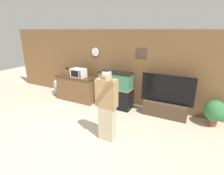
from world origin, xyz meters
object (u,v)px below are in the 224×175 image
potted_plant (215,111)px  tv_on_stand (165,105)px  aquarium_on_stand (116,90)px  person_standing (106,104)px  microwave (79,73)px  trash_bin (57,87)px  knife_block (67,72)px  counter_island (77,88)px

potted_plant → tv_on_stand: bearing=-178.0°
aquarium_on_stand → tv_on_stand: size_ratio=0.80×
aquarium_on_stand → person_standing: 1.92m
microwave → trash_bin: size_ratio=0.85×
tv_on_stand → knife_block: bearing=-177.5°
aquarium_on_stand → trash_bin: 2.79m
knife_block → aquarium_on_stand: (2.05, 0.08, -0.43)m
knife_block → person_standing: (2.68, -1.71, -0.10)m
knife_block → potted_plant: size_ratio=0.41×
counter_island → trash_bin: bearing=172.9°
aquarium_on_stand → knife_block: bearing=-177.9°
microwave → knife_block: microwave is taller
knife_block → trash_bin: (-0.72, 0.12, -0.73)m
microwave → tv_on_stand: 3.20m
microwave → aquarium_on_stand: (1.45, 0.13, -0.47)m
person_standing → trash_bin: size_ratio=2.94×
microwave → potted_plant: microwave is taller
counter_island → knife_block: bearing=176.9°
tv_on_stand → person_standing: 2.21m
person_standing → potted_plant: 3.08m
counter_island → person_standing: 2.83m
counter_island → person_standing: size_ratio=0.85×
knife_block → tv_on_stand: bearing=2.5°
microwave → person_standing: (2.08, -1.65, -0.15)m
knife_block → tv_on_stand: tv_on_stand is taller
microwave → potted_plant: 4.50m
potted_plant → trash_bin: (-5.76, -0.08, -0.13)m
aquarium_on_stand → potted_plant: 3.00m
knife_block → counter_island: bearing=-3.1°
aquarium_on_stand → person_standing: person_standing is taller
person_standing → microwave: bearing=141.5°
knife_block → person_standing: bearing=-32.5°
knife_block → person_standing: person_standing is taller
aquarium_on_stand → person_standing: (0.64, -1.79, 0.32)m
tv_on_stand → person_standing: person_standing is taller
tv_on_stand → potted_plant: size_ratio=2.08×
aquarium_on_stand → microwave: bearing=-174.8°
person_standing → potted_plant: (2.36, 1.92, -0.50)m
tv_on_stand → trash_bin: 4.43m
tv_on_stand → person_standing: size_ratio=0.86×
person_standing → potted_plant: size_ratio=2.41×
counter_island → knife_block: 0.74m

